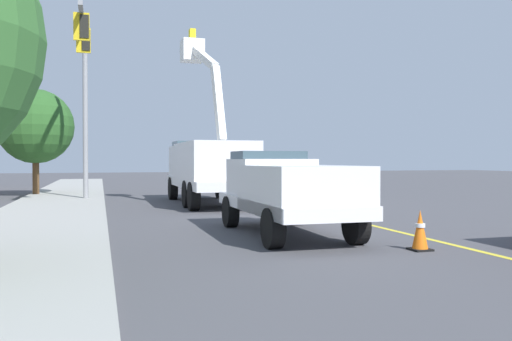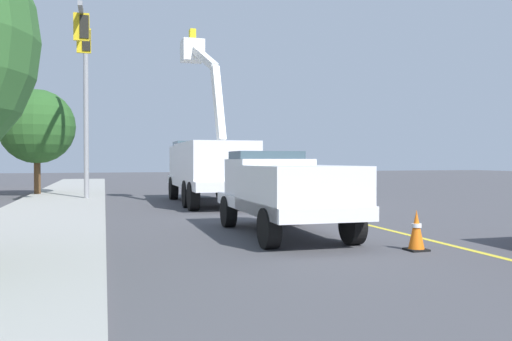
% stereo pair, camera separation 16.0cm
% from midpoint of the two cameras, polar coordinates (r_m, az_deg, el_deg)
% --- Properties ---
extents(ground, '(120.00, 120.00, 0.00)m').
position_cam_midpoint_polar(ground, '(21.73, 3.34, -3.69)').
color(ground, '#47474C').
extents(sidewalk_far_side, '(60.08, 5.30, 0.12)m').
position_cam_midpoint_polar(sidewalk_far_side, '(20.58, -20.75, -3.86)').
color(sidewalk_far_side, '#9E9E99').
rests_on(sidewalk_far_side, ground).
extents(lane_centre_stripe, '(49.98, 1.58, 0.01)m').
position_cam_midpoint_polar(lane_centre_stripe, '(21.73, 3.34, -3.68)').
color(lane_centre_stripe, yellow).
rests_on(lane_centre_stripe, ground).
extents(utility_bucket_truck, '(8.27, 2.78, 7.32)m').
position_cam_midpoint_polar(utility_bucket_truck, '(22.24, -4.98, 0.59)').
color(utility_bucket_truck, white).
rests_on(utility_bucket_truck, ground).
extents(service_pickup_truck, '(5.66, 2.32, 2.06)m').
position_cam_midpoint_polar(service_pickup_truck, '(12.88, 3.37, -2.01)').
color(service_pickup_truck, white).
rests_on(service_pickup_truck, ground).
extents(passing_minivan, '(4.85, 2.06, 1.69)m').
position_cam_midpoint_polar(passing_minivan, '(29.77, 2.60, -0.51)').
color(passing_minivan, silver).
rests_on(passing_minivan, ground).
extents(traffic_cone_leading, '(0.40, 0.40, 0.82)m').
position_cam_midpoint_polar(traffic_cone_leading, '(11.20, 17.30, -6.21)').
color(traffic_cone_leading, black).
rests_on(traffic_cone_leading, ground).
extents(traffic_cone_mid_front, '(0.40, 0.40, 0.77)m').
position_cam_midpoint_polar(traffic_cone_mid_front, '(15.68, 6.63, -4.16)').
color(traffic_cone_mid_front, black).
rests_on(traffic_cone_mid_front, ground).
extents(traffic_cone_mid_rear, '(0.40, 0.40, 0.70)m').
position_cam_midpoint_polar(traffic_cone_mid_rear, '(21.25, 0.48, -2.86)').
color(traffic_cone_mid_rear, black).
rests_on(traffic_cone_mid_rear, ground).
extents(traffic_cone_trailing, '(0.40, 0.40, 0.89)m').
position_cam_midpoint_polar(traffic_cone_trailing, '(26.21, -2.56, -1.91)').
color(traffic_cone_trailing, black).
rests_on(traffic_cone_trailing, ground).
extents(traffic_signal_mast, '(5.86, 0.63, 8.24)m').
position_cam_midpoint_polar(traffic_signal_mast, '(23.61, -17.77, 9.99)').
color(traffic_signal_mast, gray).
rests_on(traffic_signal_mast, ground).
extents(street_tree_right, '(3.75, 3.75, 5.40)m').
position_cam_midpoint_polar(street_tree_right, '(28.90, -22.40, 4.40)').
color(street_tree_right, brown).
rests_on(street_tree_right, ground).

